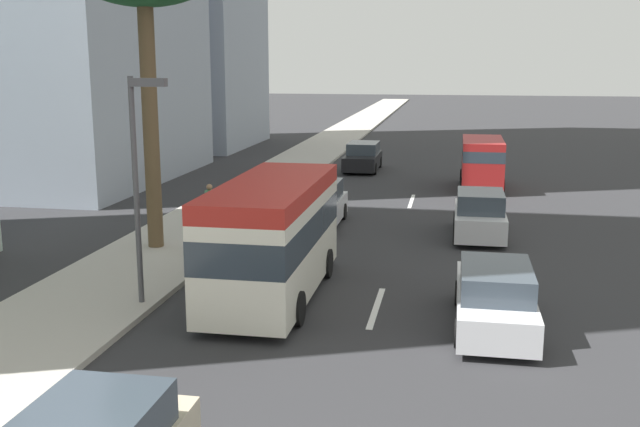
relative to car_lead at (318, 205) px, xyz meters
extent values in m
plane|color=#2D2D30|center=(7.84, -3.23, -0.78)|extent=(198.00, 198.00, 0.00)
cube|color=#B2ADA3|center=(7.84, 4.23, -0.71)|extent=(162.00, 3.94, 0.15)
cube|color=silver|center=(-9.12, -3.23, -0.78)|extent=(3.20, 0.16, 0.01)
cube|color=silver|center=(5.54, -3.23, -0.78)|extent=(3.20, 0.16, 0.01)
cube|color=silver|center=(-0.06, 0.00, -0.20)|extent=(4.16, 1.73, 0.82)
cube|color=#38424C|center=(0.15, 0.00, 0.54)|extent=(2.29, 1.59, 0.67)
cylinder|color=black|center=(-1.35, -0.79, -0.46)|extent=(0.64, 0.22, 0.64)
cylinder|color=black|center=(-1.35, 0.79, -0.46)|extent=(0.64, 0.22, 0.64)
cylinder|color=black|center=(1.23, -0.79, -0.46)|extent=(0.64, 0.22, 0.64)
cylinder|color=black|center=(1.23, 0.79, -0.46)|extent=(0.64, 0.22, 0.64)
cube|color=silver|center=(-8.71, -0.43, 0.66)|extent=(6.95, 2.28, 2.42)
cube|color=#B2261E|center=(-8.71, -0.43, 2.10)|extent=(6.95, 2.28, 0.46)
cube|color=#28333D|center=(-8.71, -0.43, 1.12)|extent=(6.96, 2.28, 0.81)
cylinder|color=black|center=(-10.72, -1.52, -0.36)|extent=(0.84, 0.26, 0.84)
cylinder|color=black|center=(-10.72, 0.65, -0.36)|extent=(0.84, 0.26, 0.84)
cylinder|color=black|center=(-6.69, -1.52, -0.36)|extent=(0.84, 0.26, 0.84)
cylinder|color=black|center=(-6.69, 0.65, -0.36)|extent=(0.84, 0.26, 0.84)
cube|color=silver|center=(-9.96, -6.10, -0.23)|extent=(4.65, 1.74, 0.75)
cube|color=#38424C|center=(-10.19, -6.10, 0.45)|extent=(2.56, 1.60, 0.61)
cylinder|color=black|center=(-8.52, -5.30, -0.46)|extent=(0.64, 0.22, 0.64)
cylinder|color=black|center=(-8.52, -6.91, -0.46)|extent=(0.64, 0.22, 0.64)
cylinder|color=black|center=(-11.40, -5.30, -0.46)|extent=(0.64, 0.22, 0.64)
cylinder|color=black|center=(-11.40, -6.91, -0.46)|extent=(0.64, 0.22, 0.64)
cube|color=black|center=(14.38, 0.08, -0.22)|extent=(4.38, 1.79, 0.77)
cube|color=#38424C|center=(14.60, 0.08, 0.48)|extent=(2.41, 1.65, 0.63)
cylinder|color=black|center=(13.03, -0.74, -0.46)|extent=(0.64, 0.22, 0.64)
cylinder|color=black|center=(13.03, 0.90, -0.46)|extent=(0.64, 0.22, 0.64)
cylinder|color=black|center=(15.74, -0.74, -0.46)|extent=(0.64, 0.22, 0.64)
cylinder|color=black|center=(15.74, 0.90, -0.46)|extent=(0.64, 0.22, 0.64)
cube|color=silver|center=(-0.79, -6.00, -0.19)|extent=(4.07, 1.73, 0.82)
cube|color=#38424C|center=(-1.00, -6.00, 0.55)|extent=(2.24, 1.59, 0.67)
cylinder|color=black|center=(0.47, -5.20, -0.46)|extent=(0.64, 0.22, 0.64)
cylinder|color=black|center=(0.47, -6.80, -0.46)|extent=(0.64, 0.22, 0.64)
cylinder|color=black|center=(-2.06, -5.20, -0.46)|extent=(0.64, 0.22, 0.64)
cylinder|color=black|center=(-2.06, -6.80, -0.46)|extent=(0.64, 0.22, 0.64)
cube|color=#A51E1E|center=(9.57, -6.37, 0.53)|extent=(4.65, 1.91, 2.22)
cube|color=#2D3842|center=(9.57, -6.37, 1.02)|extent=(4.66, 1.91, 0.53)
cylinder|color=black|center=(10.97, -5.47, -0.42)|extent=(0.72, 0.24, 0.72)
cylinder|color=black|center=(10.97, -7.28, -0.42)|extent=(0.72, 0.24, 0.72)
cylinder|color=black|center=(8.18, -5.47, -0.42)|extent=(0.72, 0.24, 0.72)
cylinder|color=black|center=(8.18, -7.28, -0.42)|extent=(0.72, 0.24, 0.72)
cylinder|color=#4C8C66|center=(-2.02, 3.60, -0.23)|extent=(0.14, 0.14, 0.80)
cylinder|color=#4C8C66|center=(-1.86, 3.60, -0.23)|extent=(0.14, 0.14, 0.80)
cube|color=#4C8C66|center=(-1.94, 3.60, 0.49)|extent=(0.36, 0.28, 0.64)
sphere|color=#9E7251|center=(-1.94, 3.60, 0.92)|extent=(0.22, 0.22, 0.22)
cylinder|color=brown|center=(-4.67, 4.57, 3.34)|extent=(0.50, 0.50, 7.95)
cylinder|color=#4C4C51|center=(-10.17, 2.66, 2.20)|extent=(0.14, 0.14, 5.67)
cube|color=#4C4C51|center=(-10.17, 2.21, 4.89)|extent=(0.24, 0.90, 0.20)
camera|label=1|loc=(-27.04, -5.06, 5.43)|focal=41.55mm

